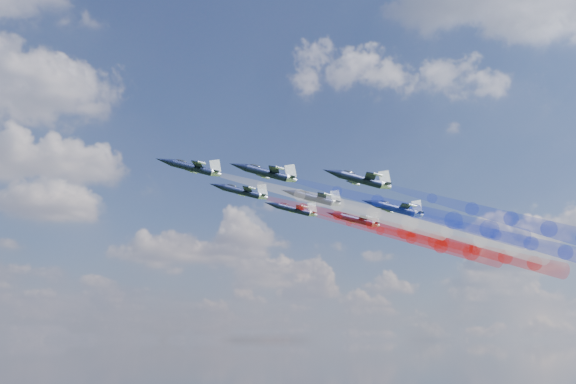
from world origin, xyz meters
TOP-DOWN VIEW (x-y plane):
  - jet_lead at (-37.55, -1.35)m, footprint 15.06×12.88m
  - trail_lead at (-9.27, -7.41)m, footprint 47.37×14.33m
  - jet_inner_left at (-28.37, -14.05)m, footprint 15.06×12.88m
  - trail_inner_left at (-0.08, -20.10)m, footprint 47.37×14.33m
  - jet_inner_right at (-23.50, 6.77)m, footprint 15.06×12.88m
  - trail_inner_right at (4.79, 0.72)m, footprint 47.37×14.33m
  - jet_outer_left at (-16.80, -26.33)m, footprint 15.06×12.88m
  - trail_outer_left at (11.49, -32.39)m, footprint 47.37×14.33m
  - jet_center_third at (-13.77, -6.05)m, footprint 15.06×12.88m
  - trail_center_third at (14.52, -12.10)m, footprint 47.37×14.33m
  - jet_outer_right at (-7.54, 13.33)m, footprint 15.06×12.88m
  - trail_outer_right at (20.75, 7.28)m, footprint 47.37×14.33m
  - jet_rear_left at (-3.89, -18.90)m, footprint 15.06×12.88m
  - trail_rear_left at (24.40, -24.96)m, footprint 47.37×14.33m
  - jet_rear_right at (1.57, 2.13)m, footprint 15.06×12.88m
  - trail_rear_right at (29.86, -3.92)m, footprint 47.37×14.33m

SIDE VIEW (x-z plane):
  - trail_rear_left at x=24.40m, z-range 114.35..127.39m
  - trail_rear_right at x=29.86m, z-range 115.89..128.93m
  - trail_outer_left at x=11.49m, z-range 116.99..130.03m
  - trail_center_third at x=14.52m, z-range 117.67..130.71m
  - trail_outer_right at x=20.75m, z-range 119.14..132.17m
  - trail_inner_left at x=-0.08m, z-range 119.37..132.41m
  - jet_rear_left at x=-3.89m, z-range 123.09..129.32m
  - trail_inner_right at x=4.79m, z-range 120.38..133.41m
  - jet_rear_right at x=1.57m, z-range 124.62..130.86m
  - trail_lead at x=-9.27m, z-range 122.00..135.03m
  - jet_outer_left at x=-16.80m, z-range 125.73..131.96m
  - jet_center_third at x=-13.77m, z-range 126.41..132.64m
  - jet_outer_right at x=-7.54m, z-range 127.87..134.10m
  - jet_inner_left at x=-28.37m, z-range 128.11..134.34m
  - jet_inner_right at x=-23.50m, z-range 129.11..135.34m
  - jet_lead at x=-37.55m, z-range 130.73..136.96m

